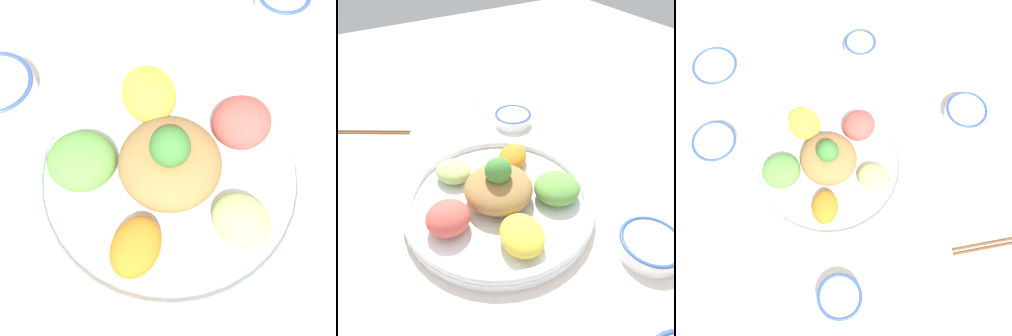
% 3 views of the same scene
% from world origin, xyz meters
% --- Properties ---
extents(ground_plane, '(2.40, 2.40, 0.00)m').
position_xyz_m(ground_plane, '(0.00, 0.00, 0.00)').
color(ground_plane, silver).
extents(salad_platter, '(0.37, 0.37, 0.12)m').
position_xyz_m(salad_platter, '(-0.02, 0.01, 0.03)').
color(salad_platter, white).
rests_on(salad_platter, ground_plane).
extents(sauce_bowl_red, '(0.10, 0.10, 0.03)m').
position_xyz_m(sauce_bowl_red, '(0.22, -0.17, 0.02)').
color(sauce_bowl_red, white).
rests_on(sauce_bowl_red, ground_plane).
extents(sauce_bowl_far, '(0.11, 0.11, 0.03)m').
position_xyz_m(sauce_bowl_far, '(-0.25, -0.16, 0.02)').
color(sauce_bowl_far, white).
rests_on(sauce_bowl_far, ground_plane).
extents(chopsticks_pair_near, '(0.13, 0.19, 0.01)m').
position_xyz_m(chopsticks_pair_near, '(0.38, 0.17, 0.00)').
color(chopsticks_pair_near, brown).
rests_on(chopsticks_pair_near, ground_plane).
extents(serving_spoon_extra, '(0.09, 0.11, 0.01)m').
position_xyz_m(serving_spoon_extra, '(0.35, -0.11, 0.00)').
color(serving_spoon_extra, silver).
rests_on(serving_spoon_extra, ground_plane).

